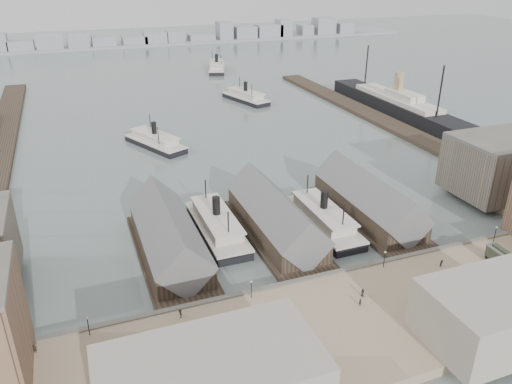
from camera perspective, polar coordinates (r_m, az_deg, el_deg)
name	(u,v)px	position (r m, az deg, el deg)	size (l,w,h in m)	color
ground	(305,272)	(109.96, 5.62, -9.04)	(900.00, 900.00, 0.00)	slate
quay	(353,325)	(95.54, 11.06, -14.71)	(180.00, 30.00, 2.00)	gray
seawall	(316,280)	(105.52, 6.89, -9.98)	(180.00, 1.20, 2.30)	#59544C
east_wharf	(379,119)	(217.55, 13.88, 8.09)	(10.00, 180.00, 1.60)	#2D231C
ferry_shed_west	(169,238)	(114.24, -9.95, -5.17)	(14.00, 42.00, 12.60)	#2D231C
ferry_shed_center	(275,218)	(120.68, 2.21, -3.04)	(14.00, 42.00, 12.60)	#2D231C
ferry_shed_east	(368,202)	(132.02, 12.68, -1.09)	(14.00, 42.00, 12.60)	#2D231C
warehouse_east_back	(503,165)	(154.99, 26.43, 2.75)	(28.00, 20.00, 15.00)	#60564C
street_bldg_center	(496,313)	(95.93, 25.73, -12.38)	(24.00, 16.00, 10.00)	gray
lamp_post_far_w	(88,323)	(93.20, -18.68, -13.96)	(0.44, 0.44, 3.92)	black
lamp_post_near_w	(251,286)	(97.02, -0.55, -10.70)	(0.44, 0.44, 3.92)	black
lamp_post_near_e	(385,256)	(109.26, 14.50, -7.11)	(0.44, 0.44, 3.92)	black
lamp_post_far_e	(496,231)	(127.53, 25.71, -4.06)	(0.44, 0.44, 3.92)	black
far_shore	(116,41)	(421.03, -15.75, 16.24)	(500.00, 40.00, 15.72)	gray
ferry_docked_west	(217,225)	(122.77, -4.49, -3.74)	(8.85, 29.49, 10.53)	black
ferry_docked_east	(323,218)	(126.64, 7.67, -2.96)	(8.77, 29.23, 10.44)	black
ferry_open_near	(155,141)	(183.84, -11.46, 5.75)	(19.13, 28.62, 9.89)	black
ferry_open_mid	(246,97)	(241.89, -1.19, 10.85)	(16.29, 29.16, 9.98)	black
ferry_open_far	(217,67)	(312.86, -4.50, 14.06)	(17.76, 31.53, 10.79)	black
ocean_steamer	(397,104)	(230.93, 15.78, 9.63)	(12.21, 89.21, 17.84)	black
tram	(505,260)	(118.60, 26.56, -7.01)	(2.72, 9.45, 3.34)	black
horse_cart_left	(137,360)	(86.94, -13.46, -18.12)	(4.82, 3.25, 1.67)	black
horse_cart_center	(264,333)	(89.65, 0.89, -15.76)	(4.86, 1.69, 1.50)	black
horse_cart_right	(469,300)	(104.84, 23.13, -11.23)	(4.87, 2.75, 1.68)	black
pedestrian_0	(35,348)	(94.06, -23.97, -16.02)	(0.63, 0.46, 1.72)	black
pedestrian_1	(139,376)	(84.27, -13.26, -19.83)	(0.76, 0.59, 1.57)	black
pedestrian_2	(180,314)	(94.38, -8.65, -13.59)	(1.15, 0.66, 1.77)	black
pedestrian_3	(288,339)	(88.49, 3.64, -16.40)	(1.01, 0.42, 1.72)	black
pedestrian_4	(363,293)	(100.59, 12.10, -11.19)	(0.83, 0.54, 1.71)	black
pedestrian_5	(360,302)	(98.15, 11.81, -12.24)	(0.57, 0.42, 1.56)	black
pedestrian_6	(442,263)	(114.09, 20.46, -7.64)	(0.78, 0.61, 1.61)	black
pedestrian_8	(492,251)	(122.79, 25.40, -6.12)	(1.01, 0.42, 1.72)	black
pedestrian_10	(153,362)	(86.05, -11.64, -18.48)	(1.04, 0.60, 1.61)	black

